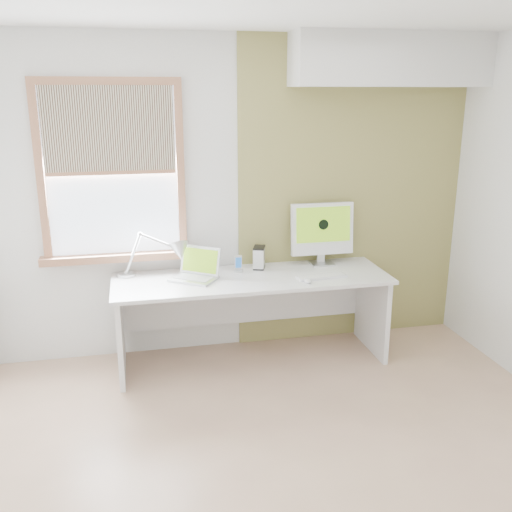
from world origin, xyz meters
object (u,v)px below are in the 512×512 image
object	(u,v)px
desk	(250,297)
laptop	(196,271)
desk_lamp	(170,254)
external_drive	(259,258)
imac	(322,230)

from	to	relation	value
desk	laptop	size ratio (longest dim) A/B	5.04
desk	laptop	bearing A→B (deg)	179.85
desk_lamp	laptop	distance (m)	0.25
desk_lamp	laptop	world-z (taller)	desk_lamp
desk	laptop	world-z (taller)	laptop
desk	laptop	distance (m)	0.50
desk_lamp	external_drive	world-z (taller)	desk_lamp
desk	external_drive	world-z (taller)	external_drive
laptop	external_drive	size ratio (longest dim) A/B	2.35
desk	external_drive	xyz separation A→B (m)	(0.11, 0.15, 0.29)
desk_lamp	laptop	bearing A→B (deg)	-21.74
imac	desk	bearing A→B (deg)	-165.43
desk_lamp	laptop	size ratio (longest dim) A/B	1.41
laptop	desk	bearing A→B (deg)	-0.15
desk	imac	distance (m)	0.84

